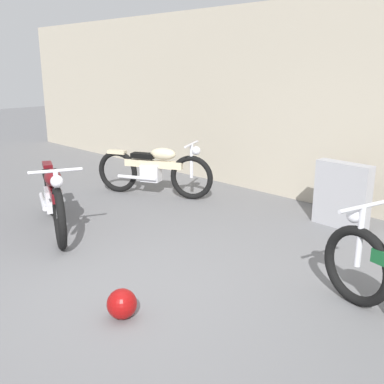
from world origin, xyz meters
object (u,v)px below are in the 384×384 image
(motorcycle_cream, at_px, (154,170))
(stone_marker, at_px, (342,195))
(motorcycle_maroon, at_px, (53,196))
(helmet, at_px, (122,304))

(motorcycle_cream, bearing_deg, stone_marker, -10.77)
(motorcycle_maroon, bearing_deg, motorcycle_cream, 122.41)
(stone_marker, bearing_deg, motorcycle_maroon, -133.43)
(helmet, relative_size, motorcycle_maroon, 0.13)
(helmet, xyz_separation_m, motorcycle_cream, (-2.74, 2.73, 0.32))
(helmet, distance_m, motorcycle_cream, 3.88)
(stone_marker, relative_size, motorcycle_cream, 0.47)
(stone_marker, height_order, motorcycle_maroon, motorcycle_maroon)
(stone_marker, xyz_separation_m, helmet, (-0.24, -3.52, -0.31))
(stone_marker, bearing_deg, helmet, -93.88)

